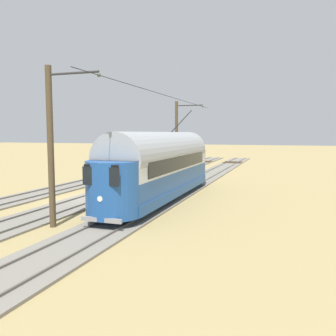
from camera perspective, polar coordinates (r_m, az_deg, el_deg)
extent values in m
plane|color=#9E8956|center=(23.42, -12.13, -4.93)|extent=(220.00, 220.00, 0.00)
cube|color=slate|center=(21.52, -2.06, -5.60)|extent=(2.80, 80.00, 0.10)
cube|color=#59544C|center=(21.77, -3.83, -5.24)|extent=(0.07, 80.00, 0.08)
cube|color=#59544C|center=(21.26, -0.24, -5.49)|extent=(0.07, 80.00, 0.08)
cube|color=#47331E|center=(52.43, 10.50, 1.00)|extent=(2.50, 0.24, 0.08)
cube|color=#47331E|center=(51.79, 10.40, 0.94)|extent=(2.50, 0.24, 0.08)
cube|color=#47331E|center=(51.15, 10.29, 0.89)|extent=(2.50, 0.24, 0.08)
cube|color=#47331E|center=(50.51, 10.18, 0.83)|extent=(2.50, 0.24, 0.08)
cube|color=#47331E|center=(49.87, 10.07, 0.77)|extent=(2.50, 0.24, 0.08)
cube|color=slate|center=(23.41, -12.14, -4.81)|extent=(2.80, 80.00, 0.10)
cube|color=#59544C|center=(23.77, -13.63, -4.47)|extent=(0.07, 80.00, 0.08)
cube|color=#59544C|center=(23.04, -10.61, -4.72)|extent=(0.07, 80.00, 0.08)
cube|color=#47331E|center=(53.23, 5.85, 1.13)|extent=(2.50, 0.24, 0.08)
cube|color=#47331E|center=(52.60, 5.69, 1.08)|extent=(2.50, 0.24, 0.08)
cube|color=#47331E|center=(51.97, 5.52, 1.03)|extent=(2.50, 0.24, 0.08)
cube|color=#47331E|center=(51.34, 5.36, 0.97)|extent=(2.50, 0.24, 0.08)
cube|color=#47331E|center=(50.71, 5.19, 0.92)|extent=(2.50, 0.24, 0.08)
cube|color=slate|center=(25.91, -20.48, -4.04)|extent=(2.80, 80.00, 0.10)
cube|color=#59544C|center=(26.35, -21.69, -3.73)|extent=(0.07, 80.00, 0.08)
cube|color=#59544C|center=(25.45, -19.23, -3.96)|extent=(0.07, 80.00, 0.08)
cube|color=#47331E|center=(54.38, 1.36, 1.25)|extent=(2.50, 0.24, 0.08)
cube|color=#47331E|center=(53.76, 1.15, 1.20)|extent=(2.50, 0.24, 0.08)
cube|color=#47331E|center=(53.14, 0.93, 1.15)|extent=(2.50, 0.24, 0.08)
cube|color=#47331E|center=(52.52, 0.72, 1.10)|extent=(2.50, 0.24, 0.08)
cube|color=#47331E|center=(51.91, 0.49, 1.05)|extent=(2.50, 0.24, 0.08)
cube|color=#1E4C93|center=(22.48, -1.01, -3.42)|extent=(2.65, 13.01, 0.55)
cube|color=#1E4C93|center=(22.37, -1.01, -1.52)|extent=(2.55, 13.01, 0.95)
cube|color=silver|center=(22.27, -1.01, 1.03)|extent=(2.55, 13.01, 1.05)
cylinder|color=#999EA3|center=(22.24, -1.02, 2.38)|extent=(2.65, 12.75, 2.65)
cylinder|color=#1E4C93|center=(16.47, -8.67, -3.28)|extent=(2.55, 2.55, 2.55)
cylinder|color=#1E4C93|center=(28.47, 3.40, 0.50)|extent=(2.55, 2.55, 2.55)
cube|color=black|center=(15.36, -10.67, -0.15)|extent=(1.63, 0.08, 0.36)
cube|color=black|center=(15.36, -10.72, -1.33)|extent=(1.73, 0.06, 0.80)
cube|color=black|center=(22.74, -4.09, 1.11)|extent=(0.04, 10.93, 0.80)
cube|color=black|center=(21.87, 2.18, 0.94)|extent=(0.04, 10.93, 0.80)
cylinder|color=silver|center=(15.42, -10.82, -4.87)|extent=(0.24, 0.06, 0.24)
cube|color=gray|center=(15.67, -10.64, -8.16)|extent=(1.94, 0.12, 0.20)
cylinder|color=black|center=(26.49, 2.31, 7.64)|extent=(0.07, 5.12, 1.80)
cylinder|color=black|center=(19.00, -7.34, -5.58)|extent=(0.10, 0.76, 0.76)
cylinder|color=black|center=(18.43, -3.31, -5.90)|extent=(0.10, 0.76, 0.76)
cylinder|color=black|center=(26.63, 0.58, -2.32)|extent=(0.10, 0.76, 0.76)
cylinder|color=black|center=(26.22, 3.57, -2.46)|extent=(0.10, 0.76, 0.76)
cylinder|color=#4C3D28|center=(33.42, 1.37, 4.49)|extent=(0.28, 0.28, 7.16)
cylinder|color=#2D2D2D|center=(33.15, 3.46, 9.97)|extent=(2.49, 0.10, 0.10)
sphere|color=#334733|center=(32.83, 5.59, 9.74)|extent=(0.16, 0.16, 0.16)
cylinder|color=#4C3D28|center=(16.64, -18.26, 3.08)|extent=(0.28, 0.28, 7.16)
cylinder|color=#2D2D2D|center=(16.11, -14.97, 14.45)|extent=(2.49, 0.10, 0.10)
sphere|color=#334733|center=(15.44, -10.99, 14.37)|extent=(0.16, 0.16, 0.16)
cylinder|color=black|center=(23.91, 0.37, 11.32)|extent=(0.03, 22.60, 0.03)
cylinder|color=black|center=(33.15, 3.46, 9.97)|extent=(2.49, 0.02, 0.02)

